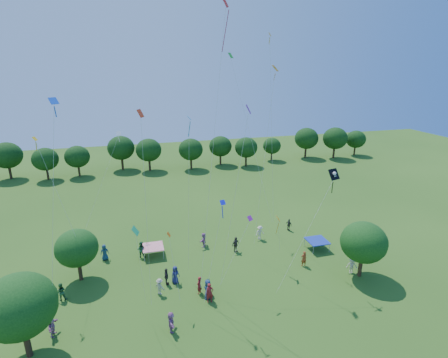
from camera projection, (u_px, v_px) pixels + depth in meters
near_tree_west at (19, 306)px, 23.58m from camera, size 4.92×4.92×6.43m
near_tree_north at (77, 248)px, 32.61m from camera, size 3.92×3.92×5.19m
near_tree_east at (364, 242)px, 33.15m from camera, size 4.35×4.35×5.63m
treeline at (159, 149)px, 67.66m from camera, size 88.01×8.77×6.77m
tent_red_stripe at (153, 247)px, 37.57m from camera, size 2.20×2.20×1.10m
tent_blue at (317, 241)px, 38.89m from camera, size 2.20×2.20×1.10m
crowd_person_0 at (175, 275)px, 32.88m from camera, size 0.99×0.81×1.76m
crowd_person_1 at (199, 285)px, 31.39m from camera, size 0.70×0.75×1.69m
crowd_person_2 at (208, 287)px, 31.30m from camera, size 0.83×0.54×1.56m
crowd_person_3 at (352, 266)px, 34.50m from camera, size 1.17×0.87×1.63m
crowd_person_4 at (166, 277)px, 32.68m from camera, size 0.50×1.01×1.68m
crowd_person_5 at (204, 240)px, 39.53m from camera, size 1.28×1.63×1.68m
crowd_person_6 at (105, 252)px, 36.80m from camera, size 0.89×0.52×1.76m
crowd_person_7 at (304, 259)px, 35.70m from camera, size 0.63×0.41×1.66m
crowd_person_8 at (141, 249)px, 37.33m from camera, size 0.98×0.66×1.82m
crowd_person_9 at (260, 233)px, 41.14m from camera, size 1.21×0.76×1.72m
crowd_person_10 at (289, 225)px, 43.36m from camera, size 0.78×0.98×1.53m
crowd_person_11 at (171, 322)px, 26.93m from camera, size 0.71×1.63×1.70m
crowd_person_12 at (208, 289)px, 30.68m from camera, size 0.82×1.04×1.87m
crowd_person_13 at (210, 293)px, 30.23m from camera, size 0.68×0.44×1.81m
crowd_person_14 at (61, 292)px, 30.52m from camera, size 0.86×0.53×1.66m
crowd_person_15 at (160, 287)px, 31.30m from camera, size 1.06×1.05×1.57m
crowd_person_16 at (236, 245)px, 38.35m from camera, size 1.16×0.92×1.80m
crowd_person_17 at (52, 326)px, 26.51m from camera, size 0.79×1.59×1.63m
pirate_kite at (333, 177)px, 30.78m from camera, size 6.78×3.14×9.64m
red_high_kite at (220, 69)px, 26.70m from camera, size 3.03×2.35×23.03m
small_kite_0 at (171, 246)px, 28.51m from camera, size 0.66×2.07×5.43m
small_kite_1 at (271, 104)px, 32.30m from camera, size 1.52×1.25×18.38m
small_kite_2 at (271, 100)px, 37.68m from camera, size 1.76×0.50×21.52m
small_kite_3 at (239, 88)px, 41.00m from camera, size 4.35×5.62×19.74m
small_kite_4 at (53, 161)px, 22.49m from camera, size 2.46×2.05×16.49m
small_kite_5 at (245, 229)px, 30.00m from camera, size 3.04×0.64×6.11m
small_kite_6 at (112, 154)px, 39.15m from camera, size 5.19×3.30×11.28m
small_kite_7 at (189, 160)px, 28.84m from camera, size 0.47×1.67×14.61m
small_kite_8 at (143, 158)px, 24.64m from camera, size 0.53×0.67×15.55m
small_kite_9 at (278, 222)px, 34.15m from camera, size 1.13×1.45×4.43m
small_kite_10 at (51, 177)px, 29.28m from camera, size 2.94×0.45×12.93m
small_kite_11 at (137, 240)px, 25.06m from camera, size 0.63×1.75×7.54m
small_kite_12 at (219, 225)px, 26.58m from camera, size 1.79×0.36×8.80m
small_kite_13 at (243, 144)px, 25.70m from camera, size 1.97×2.13×15.75m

